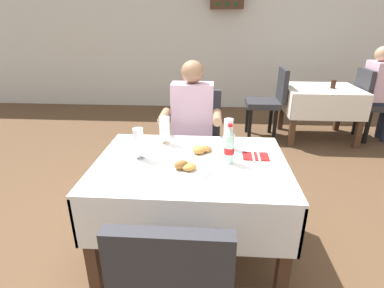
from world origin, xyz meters
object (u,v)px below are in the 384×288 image
(chair_far_diner_seat, at_px, (197,138))
(beer_glass_middle, at_px, (139,144))
(beer_glass_right, at_px, (165,129))
(napkin_cutlery_set, at_px, (256,156))
(beer_glass_left, at_px, (228,133))
(background_patron, at_px, (379,89))
(main_dining_table, at_px, (191,183))
(plate_near_camera, at_px, (186,168))
(background_chair_left, at_px, (269,99))
(background_chair_right, at_px, (373,101))
(plate_far_diner, at_px, (203,150))
(cola_bottle_primary, at_px, (229,146))
(seated_diner_far, at_px, (192,125))
(background_table_tumbler, at_px, (333,84))
(background_dining_table, at_px, (320,101))

(chair_far_diner_seat, height_order, beer_glass_middle, chair_far_diner_seat)
(beer_glass_right, relative_size, napkin_cutlery_set, 1.05)
(beer_glass_left, bearing_deg, background_patron, 45.69)
(main_dining_table, height_order, plate_near_camera, plate_near_camera)
(beer_glass_right, bearing_deg, background_patron, 39.34)
(chair_far_diner_seat, distance_m, background_chair_left, 1.79)
(main_dining_table, distance_m, background_chair_right, 3.32)
(plate_far_diner, height_order, cola_bottle_primary, cola_bottle_primary)
(beer_glass_left, relative_size, background_chair_left, 0.22)
(beer_glass_left, relative_size, beer_glass_middle, 1.04)
(cola_bottle_primary, xyz_separation_m, background_chair_right, (2.06, 2.39, -0.28))
(seated_diner_far, bearing_deg, cola_bottle_primary, -68.93)
(background_chair_left, xyz_separation_m, background_chair_right, (1.38, 0.00, 0.00))
(main_dining_table, bearing_deg, background_chair_left, 69.00)
(beer_glass_middle, xyz_separation_m, background_chair_left, (1.26, 2.37, -0.27))
(chair_far_diner_seat, height_order, cola_bottle_primary, cola_bottle_primary)
(seated_diner_far, bearing_deg, chair_far_diner_seat, 67.99)
(beer_glass_middle, height_order, background_patron, background_patron)
(beer_glass_left, relative_size, beer_glass_right, 1.07)
(seated_diner_far, distance_m, background_table_tumbler, 2.40)
(napkin_cutlery_set, bearing_deg, beer_glass_middle, -174.20)
(plate_near_camera, xyz_separation_m, background_chair_right, (2.32, 2.52, -0.19))
(seated_diner_far, height_order, plate_far_diner, seated_diner_far)
(background_patron, bearing_deg, beer_glass_left, -134.31)
(plate_far_diner, height_order, beer_glass_left, beer_glass_left)
(cola_bottle_primary, xyz_separation_m, background_chair_left, (0.68, 2.39, -0.28))
(seated_diner_far, relative_size, background_chair_right, 1.30)
(main_dining_table, height_order, background_chair_left, background_chair_left)
(plate_near_camera, xyz_separation_m, cola_bottle_primary, (0.26, 0.13, 0.09))
(beer_glass_left, distance_m, background_patron, 3.01)
(background_chair_left, bearing_deg, background_chair_right, 0.00)
(beer_glass_left, bearing_deg, chair_far_diner_seat, 111.68)
(beer_glass_left, bearing_deg, main_dining_table, -136.28)
(cola_bottle_primary, relative_size, background_chair_left, 0.27)
(cola_bottle_primary, relative_size, background_dining_table, 0.27)
(seated_diner_far, height_order, background_chair_right, seated_diner_far)
(main_dining_table, distance_m, cola_bottle_primary, 0.36)
(chair_far_diner_seat, relative_size, napkin_cutlery_set, 5.06)
(chair_far_diner_seat, height_order, plate_far_diner, chair_far_diner_seat)
(seated_diner_far, relative_size, beer_glass_middle, 6.02)
(beer_glass_right, xyz_separation_m, background_chair_right, (2.51, 2.10, -0.28))
(seated_diner_far, xyz_separation_m, cola_bottle_primary, (0.29, -0.74, 0.12))
(main_dining_table, distance_m, beer_glass_left, 0.43)
(plate_near_camera, height_order, cola_bottle_primary, cola_bottle_primary)
(chair_far_diner_seat, distance_m, beer_glass_right, 0.66)
(chair_far_diner_seat, relative_size, plate_far_diner, 4.30)
(plate_near_camera, bearing_deg, chair_far_diner_seat, 88.82)
(seated_diner_far, bearing_deg, plate_near_camera, -88.44)
(beer_glass_middle, distance_m, background_dining_table, 3.08)
(main_dining_table, distance_m, chair_far_diner_seat, 0.85)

